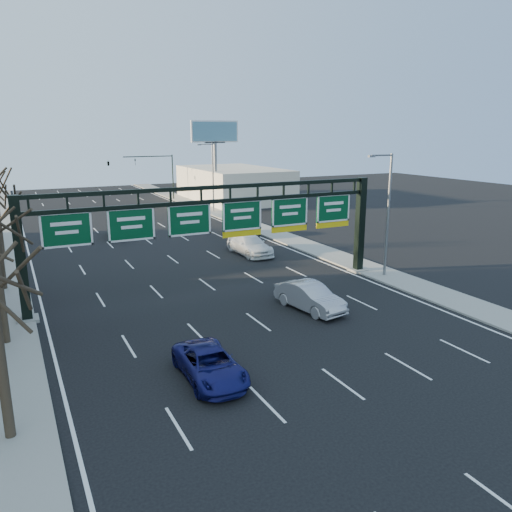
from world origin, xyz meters
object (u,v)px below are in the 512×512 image
car_blue_suv (210,365)px  car_silver_sedan (310,297)px  sign_gantry (219,224)px  car_white_wagon (250,245)px

car_blue_suv → car_silver_sedan: size_ratio=0.98×
sign_gantry → car_white_wagon: sign_gantry is taller
sign_gantry → car_white_wagon: 11.54m
sign_gantry → car_blue_suv: (-5.07, -11.05, -3.95)m
car_silver_sedan → sign_gantry: bearing=113.3°
car_blue_suv → car_silver_sedan: (8.62, 5.45, 0.14)m
car_silver_sedan → car_white_wagon: car_white_wagon is taller
sign_gantry → car_silver_sedan: sign_gantry is taller
car_white_wagon → car_blue_suv: bearing=-121.8°
car_blue_suv → car_white_wagon: (11.56, 19.81, 0.16)m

